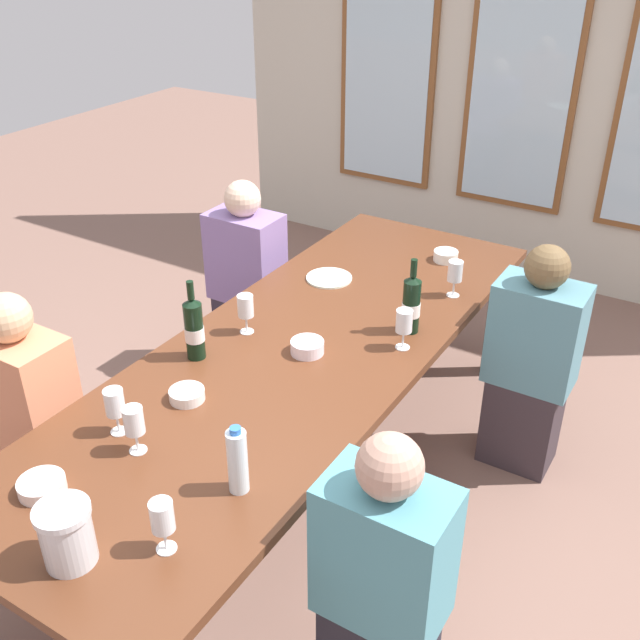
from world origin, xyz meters
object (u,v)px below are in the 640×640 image
Objects in this scene: wine_glass_3 at (455,273)px; wine_glass_1 at (134,423)px; tasting_bowl_3 at (307,347)px; wine_glass_5 at (404,323)px; tasting_bowl_0 at (187,395)px; wine_glass_4 at (115,404)px; dining_table at (298,361)px; seated_person_3 at (382,591)px; wine_bottle_0 at (194,328)px; wine_glass_2 at (162,517)px; seated_person_1 at (531,366)px; seated_person_0 at (247,285)px; white_plate_0 at (329,278)px; tasting_bowl_2 at (446,256)px; tasting_bowl_1 at (42,486)px; seated_person_2 at (32,425)px; metal_pitcher at (67,534)px; water_bottle at (238,461)px; wine_bottle_1 at (411,304)px; wine_glass_0 at (245,308)px.

wine_glass_1 is at bearing -106.43° from wine_glass_3.
wine_glass_5 reaches higher than tasting_bowl_3.
wine_glass_4 reaches higher than tasting_bowl_0.
seated_person_3 is at bearing -43.56° from dining_table.
wine_glass_2 is (0.58, -0.83, -0.01)m from wine_bottle_0.
seated_person_0 is at bearing -179.44° from seated_person_1.
tasting_bowl_2 is at bearing 50.82° from white_plate_0.
wine_glass_2 is (0.42, -0.58, 0.10)m from tasting_bowl_0.
dining_table is 16.59× the size of wine_glass_1.
tasting_bowl_3 is at bearing 76.24° from tasting_bowl_1.
wine_glass_1 is at bearing -85.55° from white_plate_0.
white_plate_0 is at bearing 94.45° from wine_glass_1.
wine_glass_2 is at bearing -54.33° from tasting_bowl_0.
tasting_bowl_0 is (0.06, -1.12, 0.02)m from white_plate_0.
tasting_bowl_1 is 0.35m from wine_glass_4.
seated_person_1 is at bearing 43.00° from seated_person_2.
seated_person_3 reaches higher than tasting_bowl_0.
wine_bottle_0 reaches higher than wine_glass_5.
metal_pitcher is 1.54× the size of tasting_bowl_2.
water_bottle is at bearing 84.58° from wine_glass_2.
seated_person_0 reaches higher than tasting_bowl_0.
wine_glass_1 is 1.00× the size of wine_glass_3.
wine_glass_4 is at bearing -80.95° from wine_bottle_0.
seated_person_2 is 1.00× the size of seated_person_3.
metal_pitcher is 0.57× the size of wine_bottle_1.
wine_glass_0 reaches higher than dining_table.
tasting_bowl_3 is at bearing 41.75° from seated_person_2.
wine_glass_2 is 1.15m from seated_person_2.
wine_glass_4 is 1.60m from seated_person_0.
dining_table is 0.53m from wine_bottle_1.
tasting_bowl_0 is (-0.16, -0.51, 0.08)m from dining_table.
wine_glass_2 is (0.26, -1.09, 0.18)m from dining_table.
tasting_bowl_0 is 0.89× the size of tasting_bowl_1.
wine_bottle_1 is (0.33, 0.37, 0.19)m from dining_table.
wine_glass_4 is (-0.41, -1.88, 0.09)m from tasting_bowl_2.
wine_bottle_0 is 2.30× the size of tasting_bowl_1.
wine_glass_1 is at bearing -97.35° from dining_table.
metal_pitcher reaches higher than wine_glass_1.
water_bottle is at bearing -69.58° from dining_table.
seated_person_2 is (-0.46, -0.48, -0.35)m from wine_bottle_0.
wine_glass_1 is at bearing -175.03° from seated_person_3.
wine_glass_3 is 1.60m from seated_person_3.
wine_bottle_0 reaches higher than tasting_bowl_3.
wine_bottle_0 is 1.95× the size of wine_glass_4.
wine_glass_5 is at bearing 32.49° from dining_table.
white_plate_0 is 0.61m from wine_glass_3.
wine_glass_3 reaches higher than dining_table.
seated_person_0 is (-0.78, 0.69, -0.15)m from dining_table.
wine_glass_3 is at bearing 64.74° from dining_table.
seated_person_0 is (-0.52, 0.70, -0.33)m from wine_glass_0.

